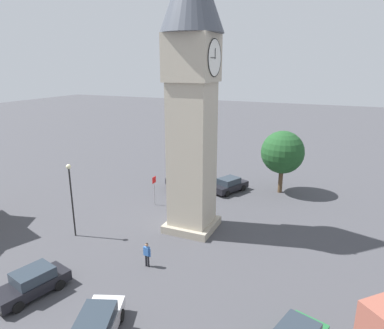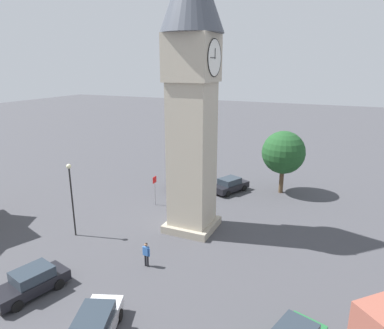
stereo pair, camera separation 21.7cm
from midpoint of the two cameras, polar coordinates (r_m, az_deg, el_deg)
name	(u,v)px [view 2 (the right image)]	position (r m, az deg, el deg)	size (l,w,h in m)	color
ground_plane	(192,228)	(28.55, 0.22, -10.40)	(200.00, 200.00, 0.00)	#424247
clock_tower	(192,71)	(25.55, 0.25, 15.20)	(4.52, 4.52, 21.12)	#A59C89
car_blue_kerb	(31,282)	(22.83, -24.71, -17.20)	(4.42, 2.67, 1.53)	black
car_silver_kerb	(230,185)	(36.13, 6.49, -3.37)	(4.46, 3.24, 1.53)	black
car_white_side	(96,325)	(18.79, -15.27, -24.17)	(4.46, 3.05, 1.53)	silver
car_black_far	(180,184)	(36.12, -1.74, -3.27)	(3.99, 4.21, 1.53)	black
pedestrian	(146,252)	(23.37, -7.28, -14.18)	(0.24, 0.56, 1.69)	black
tree	(283,153)	(35.97, 15.01, 1.91)	(4.33, 4.33, 6.44)	brown
lamp_post	(71,189)	(27.41, -19.09, -3.90)	(0.36, 0.36, 5.76)	black
road_sign	(155,186)	(32.41, -5.97, -3.53)	(0.60, 0.07, 2.80)	gray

